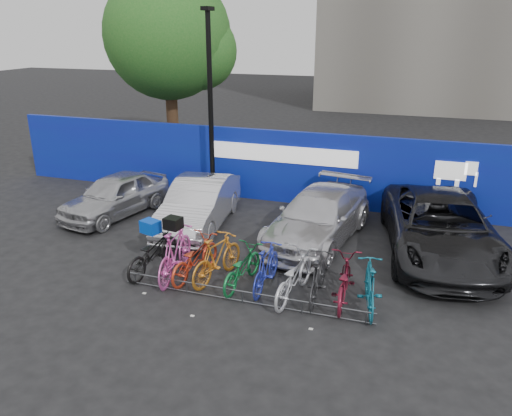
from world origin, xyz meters
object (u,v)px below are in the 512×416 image
at_px(bike_rack, 242,296).
at_px(lamppost, 210,103).
at_px(bike_4, 242,267).
at_px(car_0, 115,195).
at_px(car_3, 440,227).
at_px(tree, 173,39).
at_px(bike_9, 370,286).
at_px(bike_5, 266,268).
at_px(bike_8, 343,281).
at_px(bike_2, 195,258).
at_px(bike_3, 217,258).
at_px(bike_6, 293,276).
at_px(car_1, 199,204).
at_px(bike_0, 153,252).
at_px(bike_1, 175,253).
at_px(car_2, 318,217).
at_px(bike_7, 318,277).

bearing_deg(bike_rack, lamppost, 118.07).
xyz_separation_m(bike_rack, bike_4, (-0.27, 0.72, 0.29)).
distance_m(car_0, car_3, 9.48).
xyz_separation_m(tree, bike_9, (9.35, -10.04, -4.54)).
distance_m(car_0, bike_9, 8.68).
relative_size(car_0, bike_5, 2.22).
bearing_deg(tree, car_0, -79.67).
bearing_deg(bike_8, car_3, -125.69).
distance_m(car_3, bike_2, 6.24).
relative_size(bike_2, bike_9, 1.05).
xyz_separation_m(bike_3, bike_6, (1.86, -0.22, -0.05)).
xyz_separation_m(lamppost, car_1, (0.54, -2.30, -2.57)).
height_order(bike_0, bike_1, bike_1).
bearing_deg(bike_3, bike_rack, 152.67).
bearing_deg(bike_1, car_2, -136.32).
xyz_separation_m(lamppost, bike_rack, (3.20, -6.00, -3.11)).
relative_size(tree, lamppost, 1.28).
xyz_separation_m(bike_5, bike_7, (1.18, -0.08, -0.00)).
relative_size(bike_rack, bike_6, 2.90).
distance_m(bike_rack, car_1, 4.59).
bearing_deg(bike_2, bike_4, -173.85).
distance_m(tree, bike_rack, 13.55).
distance_m(lamppost, bike_4, 6.66).
distance_m(bike_7, bike_8, 0.54).
height_order(bike_5, bike_6, bike_5).
bearing_deg(bike_5, car_0, -25.86).
bearing_deg(bike_5, bike_1, 4.70).
bearing_deg(bike_4, bike_0, 7.89).
bearing_deg(bike_5, bike_6, 165.82).
bearing_deg(car_2, bike_1, -120.92).
bearing_deg(bike_0, bike_5, -171.76).
bearing_deg(car_0, bike_1, -28.96).
bearing_deg(car_0, car_3, 12.28).
relative_size(bike_rack, car_0, 1.47).
relative_size(bike_7, bike_8, 0.92).
relative_size(bike_4, bike_5, 1.00).
relative_size(bike_rack, bike_5, 3.25).
distance_m(car_1, bike_6, 4.79).
bearing_deg(bike_3, tree, -44.90).
bearing_deg(bike_5, car_2, -98.68).
bearing_deg(bike_3, car_3, -133.58).
bearing_deg(bike_9, car_1, -40.82).
bearing_deg(bike_2, bike_5, -171.59).
height_order(bike_4, bike_7, bike_7).
relative_size(car_1, bike_9, 2.43).
bearing_deg(lamppost, bike_3, -66.13).
bearing_deg(bike_2, car_3, -141.38).
bearing_deg(bike_8, bike_rack, 17.18).
bearing_deg(bike_1, bike_0, -12.15).
bearing_deg(tree, lamppost, -52.49).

